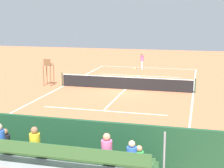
{
  "coord_description": "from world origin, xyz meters",
  "views": [
    {
      "loc": [
        -5.33,
        24.53,
        5.53
      ],
      "look_at": [
        0.0,
        4.0,
        1.2
      ],
      "focal_mm": 54.68,
      "sensor_mm": 36.0,
      "label": 1
    }
  ],
  "objects": [
    {
      "name": "equipment_bag",
      "position": [
        -1.13,
        13.4,
        0.18
      ],
      "size": [
        0.9,
        0.36,
        0.36
      ],
      "primitive_type": "cube",
      "color": "black",
      "rests_on": "ground"
    },
    {
      "name": "backdrop_wall",
      "position": [
        0.0,
        14.0,
        1.0
      ],
      "size": [
        18.0,
        0.16,
        2.0
      ],
      "primitive_type": "cube",
      "color": "#1E4C2D",
      "rests_on": "ground"
    },
    {
      "name": "tennis_racket",
      "position": [
        1.25,
        -10.2,
        0.01
      ],
      "size": [
        0.59,
        0.36,
        0.03
      ],
      "color": "black",
      "rests_on": "ground"
    },
    {
      "name": "bleacher_stand",
      "position": [
        -0.03,
        15.37,
        0.97
      ],
      "size": [
        9.06,
        2.4,
        2.48
      ],
      "color": "#9EA0A5",
      "rests_on": "ground"
    },
    {
      "name": "tennis_net",
      "position": [
        0.0,
        0.0,
        0.5
      ],
      "size": [
        10.3,
        0.1,
        1.07
      ],
      "color": "black",
      "rests_on": "ground"
    },
    {
      "name": "tennis_ball_far",
      "position": [
        -0.34,
        -6.17,
        0.03
      ],
      "size": [
        0.07,
        0.07,
        0.07
      ],
      "primitive_type": "sphere",
      "color": "#CCDB33",
      "rests_on": "ground"
    },
    {
      "name": "ground_plane",
      "position": [
        0.0,
        0.0,
        0.0
      ],
      "size": [
        60.0,
        60.0,
        0.0
      ],
      "primitive_type": "plane",
      "color": "#CC7047"
    },
    {
      "name": "tennis_ball_near",
      "position": [
        -0.78,
        -8.82,
        0.03
      ],
      "size": [
        0.07,
        0.07,
        0.07
      ],
      "primitive_type": "sphere",
      "color": "#CCDB33",
      "rests_on": "ground"
    },
    {
      "name": "courtside_bench",
      "position": [
        -3.33,
        13.27,
        0.56
      ],
      "size": [
        1.8,
        0.4,
        0.93
      ],
      "color": "#9E754C",
      "rests_on": "ground"
    },
    {
      "name": "umpire_chair",
      "position": [
        6.2,
        0.15,
        1.31
      ],
      "size": [
        0.67,
        0.67,
        2.14
      ],
      "color": "brown",
      "rests_on": "ground"
    },
    {
      "name": "tennis_player",
      "position": [
        0.42,
        -9.93,
        1.02
      ],
      "size": [
        0.39,
        0.54,
        1.93
      ],
      "color": "white",
      "rests_on": "ground"
    },
    {
      "name": "court_line_markings",
      "position": [
        0.0,
        -0.04,
        0.0
      ],
      "size": [
        10.1,
        22.2,
        0.01
      ],
      "color": "white",
      "rests_on": "ground"
    }
  ]
}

